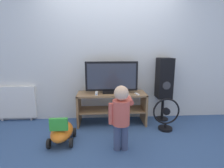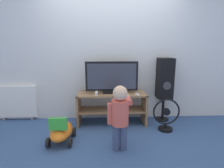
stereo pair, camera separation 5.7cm
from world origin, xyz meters
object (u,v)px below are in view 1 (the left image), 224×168
object	(u,v)px
remote_secondary	(118,94)
child	(121,113)
remote_primary	(137,94)
television	(112,78)
game_console	(97,93)
speaker_tower	(164,80)
radiator	(15,102)
ride_on_toy	(62,132)
floor_fan	(166,116)

from	to	relation	value
remote_secondary	child	world-z (taller)	child
child	remote_primary	bearing A→B (deg)	63.75
television	game_console	distance (m)	0.39
speaker_tower	radiator	size ratio (longest dim) A/B	1.55
remote_primary	remote_secondary	bearing A→B (deg)	178.90
remote_secondary	remote_primary	bearing A→B (deg)	-1.10
speaker_tower	game_console	bearing A→B (deg)	-170.96
television	ride_on_toy	bearing A→B (deg)	-139.82
remote_secondary	ride_on_toy	size ratio (longest dim) A/B	0.23
ride_on_toy	television	bearing A→B (deg)	40.18
remote_primary	ride_on_toy	world-z (taller)	remote_primary
television	ride_on_toy	distance (m)	1.23
floor_fan	radiator	world-z (taller)	radiator
game_console	remote_primary	xyz separation A→B (m)	(0.71, -0.05, -0.01)
television	speaker_tower	size ratio (longest dim) A/B	0.78
remote_primary	ride_on_toy	size ratio (longest dim) A/B	0.23
television	remote_primary	size ratio (longest dim) A/B	6.98
ride_on_toy	radiator	distance (m)	1.38
game_console	ride_on_toy	distance (m)	0.86
television	floor_fan	world-z (taller)	television
remote_secondary	child	xyz separation A→B (m)	(-0.03, -0.74, -0.06)
speaker_tower	radiator	bearing A→B (deg)	177.58
speaker_tower	radiator	world-z (taller)	speaker_tower
television	floor_fan	size ratio (longest dim) A/B	1.68
remote_primary	child	bearing A→B (deg)	-116.25
speaker_tower	child	bearing A→B (deg)	-133.23
speaker_tower	remote_primary	bearing A→B (deg)	-155.94
radiator	television	bearing A→B (deg)	-6.61
ride_on_toy	remote_primary	bearing A→B (deg)	22.30
remote_secondary	radiator	bearing A→B (deg)	169.36
remote_secondary	television	bearing A→B (deg)	125.64
remote_secondary	radiator	size ratio (longest dim) A/B	0.17
speaker_tower	floor_fan	bearing A→B (deg)	-101.89
floor_fan	child	bearing A→B (deg)	-146.96
floor_fan	ride_on_toy	world-z (taller)	floor_fan
child	game_console	bearing A→B (deg)	114.04
remote_secondary	speaker_tower	distance (m)	0.95
child	ride_on_toy	distance (m)	0.96
remote_primary	radiator	distance (m)	2.31
remote_secondary	ride_on_toy	xyz separation A→B (m)	(-0.89, -0.50, -0.42)
ride_on_toy	radiator	size ratio (longest dim) A/B	0.75
game_console	radiator	distance (m)	1.61
speaker_tower	ride_on_toy	world-z (taller)	speaker_tower
floor_fan	game_console	bearing A→B (deg)	168.48
remote_primary	child	distance (m)	0.82
remote_secondary	child	size ratio (longest dim) A/B	0.15
ride_on_toy	speaker_tower	bearing A→B (deg)	22.86
remote_primary	television	bearing A→B (deg)	160.00
floor_fan	ride_on_toy	distance (m)	1.71
remote_primary	ride_on_toy	xyz separation A→B (m)	(-1.21, -0.50, -0.42)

